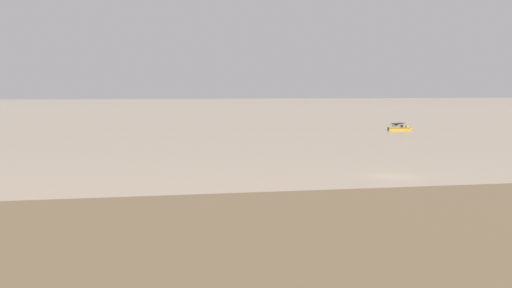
# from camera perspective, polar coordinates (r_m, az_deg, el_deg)

# --- Properties ---
(ground_plane) EXTENTS (800.00, 800.00, 0.00)m
(ground_plane) POSITION_cam_1_polar(r_m,az_deg,el_deg) (58.21, 12.81, -3.03)
(ground_plane) COLOR tan
(mudflat_shore) EXTENTS (247.93, 24.15, 0.26)m
(mudflat_shore) POSITION_cam_1_polar(r_m,az_deg,el_deg) (39.52, 19.56, -6.99)
(mudflat_shore) COLOR brown
(mudflat_shore) RESTS_ON ground
(motorboat_moored_0) EXTENTS (5.03, 2.42, 1.66)m
(motorboat_moored_0) POSITION_cam_1_polar(r_m,az_deg,el_deg) (121.36, 13.80, 1.39)
(motorboat_moored_0) COLOR gold
(motorboat_moored_0) RESTS_ON ground
(rowboat_moored_4) EXTENTS (4.51, 4.22, 0.73)m
(rowboat_moored_4) POSITION_cam_1_polar(r_m,az_deg,el_deg) (136.08, 13.40, 1.81)
(rowboat_moored_4) COLOR gray
(rowboat_moored_4) RESTS_ON ground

